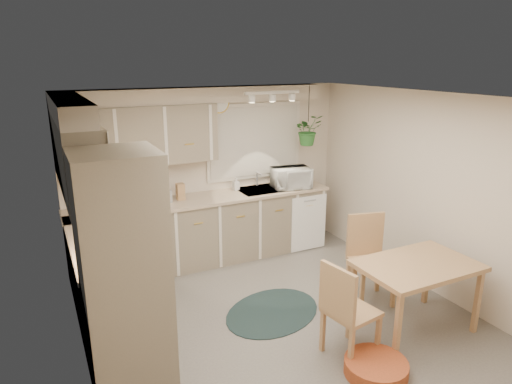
% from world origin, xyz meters
% --- Properties ---
extents(floor, '(4.20, 4.20, 0.00)m').
position_xyz_m(floor, '(0.00, 0.00, 0.00)').
color(floor, slate).
rests_on(floor, ground).
extents(ceiling, '(4.20, 4.20, 0.00)m').
position_xyz_m(ceiling, '(0.00, 0.00, 2.40)').
color(ceiling, silver).
rests_on(ceiling, wall_back).
extents(wall_back, '(4.00, 0.04, 2.40)m').
position_xyz_m(wall_back, '(0.00, 2.10, 1.20)').
color(wall_back, beige).
rests_on(wall_back, floor).
extents(wall_front, '(4.00, 0.04, 2.40)m').
position_xyz_m(wall_front, '(0.00, -2.10, 1.20)').
color(wall_front, beige).
rests_on(wall_front, floor).
extents(wall_left, '(0.04, 4.20, 2.40)m').
position_xyz_m(wall_left, '(-2.00, 0.00, 1.20)').
color(wall_left, beige).
rests_on(wall_left, floor).
extents(wall_right, '(0.04, 4.20, 2.40)m').
position_xyz_m(wall_right, '(2.00, 0.00, 1.20)').
color(wall_right, beige).
rests_on(wall_right, floor).
extents(base_cab_left, '(0.60, 1.85, 0.90)m').
position_xyz_m(base_cab_left, '(-1.70, 0.88, 0.45)').
color(base_cab_left, gray).
rests_on(base_cab_left, floor).
extents(base_cab_back, '(3.60, 0.60, 0.90)m').
position_xyz_m(base_cab_back, '(-0.20, 1.80, 0.45)').
color(base_cab_back, gray).
rests_on(base_cab_back, floor).
extents(counter_left, '(0.64, 1.89, 0.04)m').
position_xyz_m(counter_left, '(-1.69, 0.88, 0.92)').
color(counter_left, '#C1AB8C').
rests_on(counter_left, base_cab_left).
extents(counter_back, '(3.64, 0.64, 0.04)m').
position_xyz_m(counter_back, '(-0.20, 1.79, 0.92)').
color(counter_back, '#C1AB8C').
rests_on(counter_back, base_cab_back).
extents(oven_stack, '(0.65, 0.65, 2.10)m').
position_xyz_m(oven_stack, '(-1.68, -0.38, 1.05)').
color(oven_stack, gray).
rests_on(oven_stack, floor).
extents(wall_oven_face, '(0.02, 0.56, 0.58)m').
position_xyz_m(wall_oven_face, '(-1.35, -0.38, 1.05)').
color(wall_oven_face, white).
rests_on(wall_oven_face, oven_stack).
extents(upper_cab_left, '(0.35, 2.00, 0.75)m').
position_xyz_m(upper_cab_left, '(-1.82, 1.00, 1.83)').
color(upper_cab_left, gray).
rests_on(upper_cab_left, wall_left).
extents(upper_cab_back, '(2.00, 0.35, 0.75)m').
position_xyz_m(upper_cab_back, '(-1.00, 1.93, 1.83)').
color(upper_cab_back, gray).
rests_on(upper_cab_back, wall_back).
extents(soffit_left, '(0.30, 2.00, 0.20)m').
position_xyz_m(soffit_left, '(-1.85, 1.00, 2.30)').
color(soffit_left, beige).
rests_on(soffit_left, wall_left).
extents(soffit_back, '(3.60, 0.30, 0.20)m').
position_xyz_m(soffit_back, '(-0.20, 1.95, 2.30)').
color(soffit_back, beige).
rests_on(soffit_back, wall_back).
extents(cooktop, '(0.52, 0.58, 0.02)m').
position_xyz_m(cooktop, '(-1.68, 0.30, 0.94)').
color(cooktop, white).
rests_on(cooktop, counter_left).
extents(range_hood, '(0.40, 0.60, 0.14)m').
position_xyz_m(range_hood, '(-1.70, 0.30, 1.40)').
color(range_hood, white).
rests_on(range_hood, upper_cab_left).
extents(window_blinds, '(1.40, 0.02, 1.00)m').
position_xyz_m(window_blinds, '(0.70, 2.07, 1.60)').
color(window_blinds, silver).
rests_on(window_blinds, wall_back).
extents(window_frame, '(1.50, 0.02, 1.10)m').
position_xyz_m(window_frame, '(0.70, 2.08, 1.60)').
color(window_frame, beige).
rests_on(window_frame, wall_back).
extents(sink, '(0.70, 0.48, 0.10)m').
position_xyz_m(sink, '(0.70, 1.80, 0.90)').
color(sink, '#B4B6BD').
rests_on(sink, counter_back).
extents(dishwasher_front, '(0.58, 0.02, 0.83)m').
position_xyz_m(dishwasher_front, '(1.30, 1.49, 0.42)').
color(dishwasher_front, white).
rests_on(dishwasher_front, base_cab_back).
extents(track_light_bar, '(0.80, 0.04, 0.04)m').
position_xyz_m(track_light_bar, '(0.70, 1.55, 2.33)').
color(track_light_bar, white).
rests_on(track_light_bar, ceiling).
extents(wall_clock, '(0.30, 0.03, 0.30)m').
position_xyz_m(wall_clock, '(0.15, 2.07, 2.18)').
color(wall_clock, gold).
rests_on(wall_clock, wall_back).
extents(dining_table, '(1.20, 0.80, 0.75)m').
position_xyz_m(dining_table, '(1.17, -0.75, 0.38)').
color(dining_table, tan).
rests_on(dining_table, floor).
extents(chair_left, '(0.52, 0.52, 0.97)m').
position_xyz_m(chair_left, '(0.31, -0.80, 0.48)').
color(chair_left, tan).
rests_on(chair_left, floor).
extents(chair_back, '(0.58, 0.58, 1.02)m').
position_xyz_m(chair_back, '(1.15, -0.09, 0.51)').
color(chair_back, tan).
rests_on(chair_back, floor).
extents(braided_rug, '(1.45, 1.29, 0.01)m').
position_xyz_m(braided_rug, '(-0.01, 0.18, 0.01)').
color(braided_rug, black).
rests_on(braided_rug, floor).
extents(pet_bed, '(0.64, 0.64, 0.13)m').
position_xyz_m(pet_bed, '(0.34, -1.16, 0.07)').
color(pet_bed, '#AF4723').
rests_on(pet_bed, floor).
extents(microwave, '(0.58, 0.38, 0.37)m').
position_xyz_m(microwave, '(1.11, 1.70, 1.12)').
color(microwave, white).
rests_on(microwave, counter_back).
extents(soap_bottle, '(0.10, 0.19, 0.09)m').
position_xyz_m(soap_bottle, '(0.34, 1.95, 0.98)').
color(soap_bottle, white).
rests_on(soap_bottle, counter_back).
extents(hanging_plant, '(0.42, 0.46, 0.34)m').
position_xyz_m(hanging_plant, '(1.37, 1.70, 1.72)').
color(hanging_plant, '#286327').
rests_on(hanging_plant, ceiling).
extents(coffee_maker, '(0.20, 0.23, 0.30)m').
position_xyz_m(coffee_maker, '(-1.06, 1.80, 1.09)').
color(coffee_maker, black).
rests_on(coffee_maker, counter_back).
extents(toaster, '(0.30, 0.22, 0.17)m').
position_xyz_m(toaster, '(-0.80, 1.82, 1.02)').
color(toaster, '#B4B6BD').
rests_on(toaster, counter_back).
extents(knife_block, '(0.10, 0.10, 0.22)m').
position_xyz_m(knife_block, '(-0.52, 1.85, 1.05)').
color(knife_block, tan).
rests_on(knife_block, counter_back).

